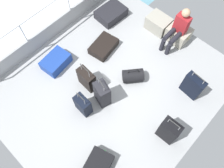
{
  "coord_description": "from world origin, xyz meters",
  "views": [
    {
      "loc": [
        1.63,
        -1.75,
        4.89
      ],
      "look_at": [
        0.05,
        -0.07,
        0.25
      ],
      "focal_mm": 36.42,
      "sensor_mm": 36.0,
      "label": 1
    }
  ],
  "objects_px": {
    "duffel_bag": "(133,76)",
    "suitcase_2": "(193,86)",
    "passenger_seated": "(178,28)",
    "suitcase_7": "(56,62)",
    "cargo_crate_1": "(178,34)",
    "suitcase_4": "(104,46)",
    "suitcase_3": "(87,79)",
    "suitcase_5": "(83,105)",
    "suitcase_1": "(102,94)",
    "suitcase_0": "(169,131)",
    "cargo_crate_0": "(158,23)",
    "suitcase_6": "(111,13)"
  },
  "relations": [
    {
      "from": "cargo_crate_0",
      "to": "suitcase_2",
      "type": "bearing_deg",
      "value": -30.12
    },
    {
      "from": "passenger_seated",
      "to": "suitcase_7",
      "type": "bearing_deg",
      "value": -124.11
    },
    {
      "from": "passenger_seated",
      "to": "duffel_bag",
      "type": "bearing_deg",
      "value": -92.39
    },
    {
      "from": "cargo_crate_0",
      "to": "passenger_seated",
      "type": "bearing_deg",
      "value": -10.45
    },
    {
      "from": "passenger_seated",
      "to": "suitcase_4",
      "type": "bearing_deg",
      "value": -131.01
    },
    {
      "from": "cargo_crate_1",
      "to": "suitcase_3",
      "type": "relative_size",
      "value": 0.74
    },
    {
      "from": "cargo_crate_0",
      "to": "suitcase_0",
      "type": "relative_size",
      "value": 0.71
    },
    {
      "from": "suitcase_2",
      "to": "duffel_bag",
      "type": "xyz_separation_m",
      "value": [
        -1.19,
        -0.64,
        -0.16
      ]
    },
    {
      "from": "suitcase_3",
      "to": "suitcase_5",
      "type": "xyz_separation_m",
      "value": [
        0.39,
        -0.49,
        -0.02
      ]
    },
    {
      "from": "suitcase_0",
      "to": "cargo_crate_0",
      "type": "bearing_deg",
      "value": 131.56
    },
    {
      "from": "suitcase_7",
      "to": "passenger_seated",
      "type": "bearing_deg",
      "value": 55.89
    },
    {
      "from": "suitcase_4",
      "to": "suitcase_6",
      "type": "height_order",
      "value": "suitcase_6"
    },
    {
      "from": "suitcase_0",
      "to": "suitcase_2",
      "type": "height_order",
      "value": "suitcase_0"
    },
    {
      "from": "cargo_crate_1",
      "to": "suitcase_7",
      "type": "xyz_separation_m",
      "value": [
        -1.71,
        -2.71,
        -0.06
      ]
    },
    {
      "from": "suitcase_4",
      "to": "suitcase_5",
      "type": "distance_m",
      "value": 1.73
    },
    {
      "from": "suitcase_1",
      "to": "suitcase_7",
      "type": "height_order",
      "value": "suitcase_1"
    },
    {
      "from": "passenger_seated",
      "to": "suitcase_1",
      "type": "relative_size",
      "value": 1.26
    },
    {
      "from": "suitcase_7",
      "to": "duffel_bag",
      "type": "height_order",
      "value": "duffel_bag"
    },
    {
      "from": "cargo_crate_0",
      "to": "duffel_bag",
      "type": "relative_size",
      "value": 1.09
    },
    {
      "from": "suitcase_3",
      "to": "suitcase_7",
      "type": "xyz_separation_m",
      "value": [
        -0.97,
        -0.14,
        -0.15
      ]
    },
    {
      "from": "passenger_seated",
      "to": "suitcase_4",
      "type": "distance_m",
      "value": 1.88
    },
    {
      "from": "suitcase_1",
      "to": "cargo_crate_1",
      "type": "bearing_deg",
      "value": 85.45
    },
    {
      "from": "passenger_seated",
      "to": "duffel_bag",
      "type": "xyz_separation_m",
      "value": [
        -0.06,
        -1.53,
        -0.42
      ]
    },
    {
      "from": "suitcase_7",
      "to": "cargo_crate_0",
      "type": "bearing_deg",
      "value": 67.15
    },
    {
      "from": "cargo_crate_1",
      "to": "duffel_bag",
      "type": "xyz_separation_m",
      "value": [
        -0.06,
        -1.71,
        -0.04
      ]
    },
    {
      "from": "cargo_crate_0",
      "to": "cargo_crate_1",
      "type": "relative_size",
      "value": 1.06
    },
    {
      "from": "cargo_crate_1",
      "to": "suitcase_1",
      "type": "height_order",
      "value": "suitcase_1"
    },
    {
      "from": "suitcase_3",
      "to": "suitcase_5",
      "type": "relative_size",
      "value": 1.08
    },
    {
      "from": "suitcase_1",
      "to": "suitcase_4",
      "type": "bearing_deg",
      "value": 133.27
    },
    {
      "from": "suitcase_2",
      "to": "duffel_bag",
      "type": "distance_m",
      "value": 1.36
    },
    {
      "from": "suitcase_0",
      "to": "suitcase_5",
      "type": "xyz_separation_m",
      "value": [
        -1.7,
        -0.79,
        -0.09
      ]
    },
    {
      "from": "suitcase_0",
      "to": "suitcase_4",
      "type": "height_order",
      "value": "suitcase_0"
    },
    {
      "from": "suitcase_5",
      "to": "suitcase_7",
      "type": "bearing_deg",
      "value": 165.48
    },
    {
      "from": "suitcase_4",
      "to": "suitcase_0",
      "type": "bearing_deg",
      "value": -15.74
    },
    {
      "from": "duffel_bag",
      "to": "suitcase_2",
      "type": "bearing_deg",
      "value": 28.16
    },
    {
      "from": "suitcase_0",
      "to": "suitcase_7",
      "type": "height_order",
      "value": "suitcase_0"
    },
    {
      "from": "suitcase_7",
      "to": "suitcase_1",
      "type": "bearing_deg",
      "value": 3.94
    },
    {
      "from": "cargo_crate_0",
      "to": "passenger_seated",
      "type": "distance_m",
      "value": 0.72
    },
    {
      "from": "suitcase_1",
      "to": "suitcase_7",
      "type": "bearing_deg",
      "value": -176.06
    },
    {
      "from": "cargo_crate_1",
      "to": "suitcase_4",
      "type": "height_order",
      "value": "cargo_crate_1"
    },
    {
      "from": "suitcase_4",
      "to": "suitcase_1",
      "type": "bearing_deg",
      "value": -46.73
    },
    {
      "from": "suitcase_6",
      "to": "suitcase_5",
      "type": "bearing_deg",
      "value": -59.07
    },
    {
      "from": "cargo_crate_1",
      "to": "suitcase_5",
      "type": "distance_m",
      "value": 3.08
    },
    {
      "from": "cargo_crate_1",
      "to": "suitcase_3",
      "type": "xyz_separation_m",
      "value": [
        -0.74,
        -2.56,
        0.09
      ]
    },
    {
      "from": "passenger_seated",
      "to": "suitcase_0",
      "type": "height_order",
      "value": "passenger_seated"
    },
    {
      "from": "passenger_seated",
      "to": "suitcase_7",
      "type": "relative_size",
      "value": 1.5
    },
    {
      "from": "suitcase_0",
      "to": "suitcase_7",
      "type": "bearing_deg",
      "value": -171.94
    },
    {
      "from": "suitcase_1",
      "to": "suitcase_5",
      "type": "relative_size",
      "value": 1.19
    },
    {
      "from": "suitcase_0",
      "to": "suitcase_2",
      "type": "relative_size",
      "value": 1.14
    },
    {
      "from": "passenger_seated",
      "to": "suitcase_7",
      "type": "xyz_separation_m",
      "value": [
        -1.71,
        -2.52,
        -0.44
      ]
    }
  ]
}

